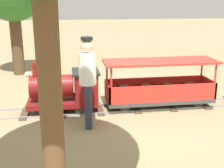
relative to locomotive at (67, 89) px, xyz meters
The scene contains 5 objects.
ground_plane 1.18m from the locomotive, 90.00° to the right, with size 60.00×60.00×0.00m, color #8C7A56.
track 1.14m from the locomotive, 90.00° to the right, with size 0.72×6.05×0.04m.
locomotive is the anchor object (origin of this frame).
passenger_car 1.94m from the locomotive, 90.00° to the right, with size 0.78×2.35×0.97m.
conductor_person 1.01m from the locomotive, 155.32° to the right, with size 0.30×0.30×1.62m.
Camera 1 is at (-5.68, 1.03, 2.20)m, focal length 46.78 mm.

